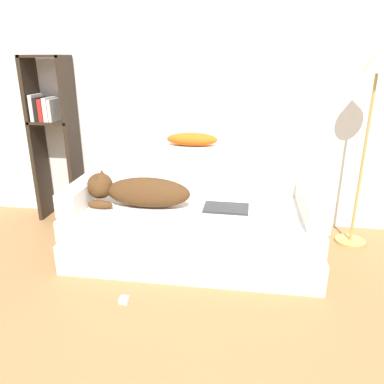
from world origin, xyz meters
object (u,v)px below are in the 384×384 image
(floor_lamp, at_px, (374,90))
(power_adapter, at_px, (124,300))
(throw_pillow, at_px, (192,139))
(bookshelf, at_px, (52,130))
(dog, at_px, (137,191))
(laptop, at_px, (226,208))
(couch, at_px, (194,231))

(floor_lamp, relative_size, power_adapter, 28.09)
(throw_pillow, bearing_deg, bookshelf, 172.85)
(dog, relative_size, floor_lamp, 0.50)
(laptop, xyz_separation_m, floor_lamp, (1.05, 0.42, 0.85))
(dog, bearing_deg, couch, 8.26)
(laptop, height_order, power_adapter, laptop)
(throw_pillow, distance_m, power_adapter, 1.41)
(throw_pillow, xyz_separation_m, floor_lamp, (1.38, -0.00, 0.42))
(laptop, height_order, throw_pillow, throw_pillow)
(bookshelf, xyz_separation_m, floor_lamp, (2.71, -0.17, 0.40))
(dog, xyz_separation_m, power_adapter, (0.07, -0.64, -0.52))
(couch, height_order, dog, dog)
(throw_pillow, bearing_deg, floor_lamp, -0.04)
(power_adapter, bearing_deg, throw_pillow, 75.43)
(laptop, relative_size, throw_pillow, 0.80)
(floor_lamp, xyz_separation_m, power_adapter, (-1.66, -1.10, -1.26))
(throw_pillow, bearing_deg, laptop, -52.45)
(dog, relative_size, bookshelf, 0.53)
(throw_pillow, relative_size, floor_lamp, 0.27)
(laptop, bearing_deg, power_adapter, -131.12)
(bookshelf, bearing_deg, dog, -32.65)
(couch, bearing_deg, laptop, -5.66)
(dog, relative_size, power_adapter, 14.13)
(couch, distance_m, floor_lamp, 1.73)
(throw_pillow, xyz_separation_m, power_adapter, (-0.29, -1.10, -0.84))
(couch, height_order, bookshelf, bookshelf)
(laptop, bearing_deg, bookshelf, 161.41)
(bookshelf, relative_size, power_adapter, 26.77)
(couch, bearing_deg, floor_lamp, 16.89)
(dog, height_order, throw_pillow, throw_pillow)
(laptop, distance_m, power_adapter, 1.00)
(dog, distance_m, bookshelf, 1.21)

